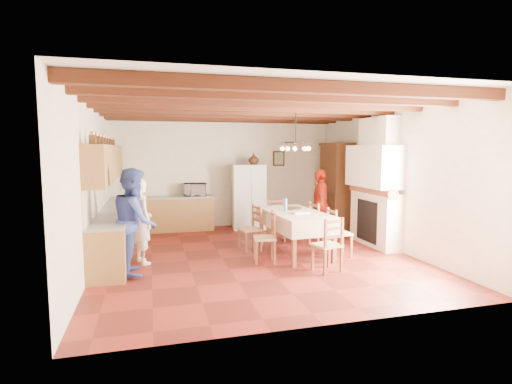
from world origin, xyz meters
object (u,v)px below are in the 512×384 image
at_px(hutch, 336,186).
at_px(microwave, 195,189).
at_px(refrigerator, 249,197).
at_px(chair_left_far, 250,228).
at_px(chair_right_far, 320,224).
at_px(chair_end_far, 276,220).
at_px(person_woman_blue, 135,221).
at_px(person_man, 141,221).
at_px(chair_right_near, 339,232).
at_px(person_woman_red, 320,204).
at_px(dining_table, 295,216).
at_px(chair_left_near, 264,237).
at_px(chair_end_near, 327,244).

xyz_separation_m(hutch, microwave, (-3.59, 0.88, -0.08)).
relative_size(refrigerator, chair_left_far, 1.78).
height_order(refrigerator, chair_right_far, refrigerator).
xyz_separation_m(chair_end_far, person_woman_blue, (-3.07, -1.66, 0.43)).
relative_size(chair_end_far, person_man, 0.60).
xyz_separation_m(chair_right_near, microwave, (-2.46, 3.37, 0.58)).
height_order(person_woman_red, microwave, person_woman_red).
bearing_deg(refrigerator, dining_table, -77.32).
bearing_deg(person_man, dining_table, -113.29).
height_order(chair_left_near, chair_left_far, same).
distance_m(chair_left_near, chair_end_far, 1.77).
xyz_separation_m(chair_left_far, person_woman_blue, (-2.25, -0.92, 0.43)).
bearing_deg(chair_end_far, chair_left_near, -103.93).
bearing_deg(refrigerator, chair_left_near, -91.87).
relative_size(chair_end_near, person_man, 0.60).
bearing_deg(chair_left_far, chair_left_near, -6.72).
distance_m(dining_table, chair_right_near, 0.94).
bearing_deg(dining_table, chair_right_near, -28.18).
bearing_deg(hutch, refrigerator, 167.16).
bearing_deg(dining_table, chair_right_far, 32.66).
height_order(chair_left_near, person_woman_red, person_woman_red).
bearing_deg(chair_end_near, person_man, -37.19).
height_order(dining_table, chair_left_near, chair_left_near).
height_order(refrigerator, person_woman_red, refrigerator).
height_order(refrigerator, chair_end_near, refrigerator).
distance_m(hutch, chair_left_near, 3.73).
bearing_deg(chair_right_near, chair_end_near, 141.63).
bearing_deg(chair_left_near, person_woman_red, 140.66).
distance_m(hutch, chair_right_far, 2.02).
height_order(chair_end_near, chair_end_far, same).
relative_size(chair_left_near, chair_end_near, 1.00).
bearing_deg(person_woman_blue, chair_end_far, -64.73).
distance_m(chair_right_far, person_woman_blue, 4.04).
bearing_deg(dining_table, refrigerator, 95.91).
height_order(chair_left_near, microwave, microwave).
bearing_deg(person_woman_red, chair_left_far, -45.78).
bearing_deg(chair_left_far, refrigerator, 155.25).
xyz_separation_m(refrigerator, person_woman_blue, (-2.81, -3.25, 0.05)).
bearing_deg(refrigerator, person_man, -128.62).
bearing_deg(dining_table, microwave, 119.54).
relative_size(chair_left_near, person_woman_red, 0.58).
height_order(dining_table, chair_end_near, chair_end_near).
relative_size(chair_right_far, person_woman_blue, 0.53).
bearing_deg(hutch, chair_left_near, -132.65).
xyz_separation_m(chair_right_near, person_man, (-3.78, 0.49, 0.32)).
height_order(chair_right_near, chair_end_far, same).
bearing_deg(person_woman_blue, person_woman_red, -71.29).
bearing_deg(microwave, dining_table, -55.32).
height_order(chair_right_far, chair_end_near, same).
bearing_deg(chair_end_near, chair_end_far, -100.45).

